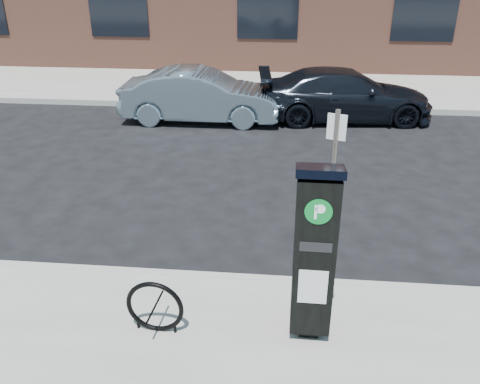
# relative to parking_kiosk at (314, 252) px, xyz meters

# --- Properties ---
(ground) EXTENTS (120.00, 120.00, 0.00)m
(ground) POSITION_rel_parking_kiosk_xyz_m (-1.10, 0.99, -1.20)
(ground) COLOR black
(ground) RESTS_ON ground
(sidewalk_far) EXTENTS (60.00, 12.00, 0.15)m
(sidewalk_far) POSITION_rel_parking_kiosk_xyz_m (-1.10, 14.99, -1.12)
(sidewalk_far) COLOR gray
(sidewalk_far) RESTS_ON ground
(curb_near) EXTENTS (60.00, 0.12, 0.16)m
(curb_near) POSITION_rel_parking_kiosk_xyz_m (-1.10, 0.97, -1.12)
(curb_near) COLOR #9E9B93
(curb_near) RESTS_ON ground
(curb_far) EXTENTS (60.00, 0.12, 0.16)m
(curb_far) POSITION_rel_parking_kiosk_xyz_m (-1.10, 9.01, -1.12)
(curb_far) COLOR #9E9B93
(curb_far) RESTS_ON ground
(parking_kiosk) EXTENTS (0.47, 0.42, 2.04)m
(parking_kiosk) POSITION_rel_parking_kiosk_xyz_m (0.00, 0.00, 0.00)
(parking_kiosk) COLOR black
(parking_kiosk) RESTS_ON sidewalk_near
(sign_pole) EXTENTS (0.20, 0.19, 2.36)m
(sign_pole) POSITION_rel_parking_kiosk_xyz_m (0.19, 0.69, 0.12)
(sign_pole) COLOR #5B5851
(sign_pole) RESTS_ON sidewalk_near
(bike_rack) EXTENTS (0.66, 0.10, 0.65)m
(bike_rack) POSITION_rel_parking_kiosk_xyz_m (-1.70, -0.14, -0.73)
(bike_rack) COLOR black
(bike_rack) RESTS_ON sidewalk_near
(car_silver) EXTENTS (3.96, 1.39, 1.30)m
(car_silver) POSITION_rel_parking_kiosk_xyz_m (-2.52, 7.89, -0.55)
(car_silver) COLOR gray
(car_silver) RESTS_ON ground
(car_dark) EXTENTS (4.53, 2.18, 1.27)m
(car_dark) POSITION_rel_parking_kiosk_xyz_m (1.10, 8.39, -0.56)
(car_dark) COLOR black
(car_dark) RESTS_ON ground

